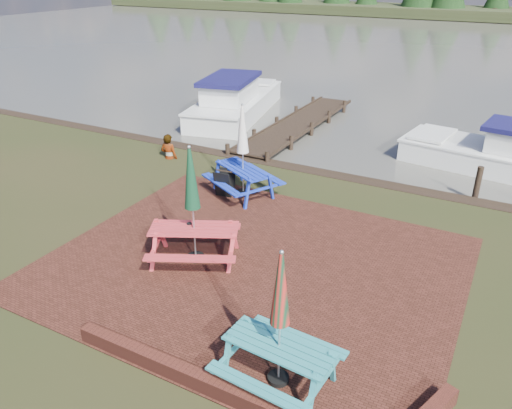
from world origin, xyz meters
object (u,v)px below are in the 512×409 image
object	(u,v)px
jetty	(297,124)
boat_near	(511,157)
picnic_table_teal	(279,340)
boat_jetty	(235,103)
picnic_table_red	(194,223)
person	(167,135)
picnic_table_blue	(243,164)
chalkboard	(225,183)

from	to	relation	value
jetty	boat_near	distance (m)	8.25
picnic_table_teal	boat_jetty	size ratio (longest dim) A/B	0.32
boat_jetty	picnic_table_teal	bearing A→B (deg)	-69.50
picnic_table_red	jetty	world-z (taller)	picnic_table_red
boat_jetty	person	distance (m)	6.49
jetty	picnic_table_teal	bearing A→B (deg)	-67.12
person	picnic_table_blue	bearing A→B (deg)	154.70
picnic_table_red	jetty	size ratio (longest dim) A/B	0.30
chalkboard	person	bearing A→B (deg)	145.08
jetty	boat_jetty	bearing A→B (deg)	166.57
jetty	person	distance (m)	6.12
jetty	boat_near	bearing A→B (deg)	-5.73
picnic_table_blue	boat_jetty	size ratio (longest dim) A/B	0.35
picnic_table_teal	picnic_table_red	xyz separation A→B (m)	(-3.33, 2.47, 0.10)
picnic_table_teal	jetty	xyz separation A→B (m)	(-5.55, 13.15, -0.75)
picnic_table_blue	boat_jetty	xyz separation A→B (m)	(-4.85, 7.81, -0.51)
picnic_table_blue	jetty	size ratio (longest dim) A/B	0.30
picnic_table_red	jetty	bearing A→B (deg)	75.77
picnic_table_teal	picnic_table_red	bearing A→B (deg)	147.68
picnic_table_red	picnic_table_blue	xyz separation A→B (m)	(-0.84, 3.71, -0.02)
chalkboard	jetty	bearing A→B (deg)	90.51
boat_near	picnic_table_teal	bearing A→B (deg)	175.93
picnic_table_teal	chalkboard	world-z (taller)	picnic_table_teal
picnic_table_blue	person	world-z (taller)	picnic_table_blue
boat_jetty	boat_near	world-z (taller)	boat_jetty
boat_jetty	picnic_table_red	bearing A→B (deg)	-76.03
picnic_table_blue	jetty	xyz separation A→B (m)	(-1.38, 6.98, -0.83)
picnic_table_teal	picnic_table_red	distance (m)	4.14
picnic_table_teal	person	xyz separation A→B (m)	(-7.98, 7.58, 0.00)
chalkboard	boat_jetty	distance (m)	9.33
boat_jetty	person	xyz separation A→B (m)	(1.04, -6.39, 0.43)
picnic_table_blue	chalkboard	world-z (taller)	picnic_table_blue
jetty	person	bearing A→B (deg)	-113.58
person	chalkboard	bearing A→B (deg)	147.21
picnic_table_blue	person	bearing A→B (deg)	-172.38
boat_jetty	person	bearing A→B (deg)	-93.07
picnic_table_teal	person	bearing A→B (deg)	140.65
picnic_table_red	person	size ratio (longest dim) A/B	1.59
picnic_table_blue	boat_near	xyz separation A→B (m)	(6.83, 6.15, -0.60)
picnic_table_red	boat_near	bearing A→B (deg)	32.76
boat_near	person	world-z (taller)	person
boat_jetty	picnic_table_blue	bearing A→B (deg)	-70.47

